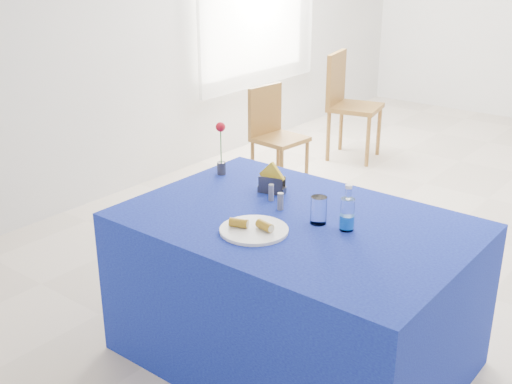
{
  "coord_description": "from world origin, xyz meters",
  "views": [
    {
      "loc": [
        1.52,
        -4.23,
        1.97
      ],
      "look_at": [
        -0.14,
        -2.13,
        0.92
      ],
      "focal_mm": 45.0,
      "sensor_mm": 36.0,
      "label": 1
    }
  ],
  "objects_px": {
    "blue_table": "(294,290)",
    "chair_win_a": "(273,129)",
    "plate": "(254,230)",
    "water_bottle": "(347,215)",
    "chair_win_b": "(347,98)"
  },
  "relations": [
    {
      "from": "blue_table",
      "to": "chair_win_a",
      "type": "relative_size",
      "value": 1.88
    },
    {
      "from": "blue_table",
      "to": "chair_win_a",
      "type": "bearing_deg",
      "value": 129.33
    },
    {
      "from": "plate",
      "to": "water_bottle",
      "type": "bearing_deg",
      "value": 41.23
    },
    {
      "from": "plate",
      "to": "chair_win_a",
      "type": "bearing_deg",
      "value": 124.94
    },
    {
      "from": "blue_table",
      "to": "water_bottle",
      "type": "xyz_separation_m",
      "value": [
        0.25,
        0.04,
        0.45
      ]
    },
    {
      "from": "plate",
      "to": "chair_win_a",
      "type": "relative_size",
      "value": 0.36
    },
    {
      "from": "blue_table",
      "to": "water_bottle",
      "type": "bearing_deg",
      "value": 9.81
    },
    {
      "from": "water_bottle",
      "to": "chair_win_b",
      "type": "xyz_separation_m",
      "value": [
        -1.72,
        2.91,
        -0.25
      ]
    },
    {
      "from": "blue_table",
      "to": "water_bottle",
      "type": "distance_m",
      "value": 0.52
    },
    {
      "from": "plate",
      "to": "chair_win_a",
      "type": "xyz_separation_m",
      "value": [
        -1.49,
        2.14,
        -0.28
      ]
    },
    {
      "from": "plate",
      "to": "chair_win_b",
      "type": "xyz_separation_m",
      "value": [
        -1.41,
        3.18,
        -0.19
      ]
    },
    {
      "from": "chair_win_a",
      "to": "blue_table",
      "type": "bearing_deg",
      "value": -135.63
    },
    {
      "from": "plate",
      "to": "blue_table",
      "type": "distance_m",
      "value": 0.46
    },
    {
      "from": "chair_win_a",
      "to": "chair_win_b",
      "type": "height_order",
      "value": "chair_win_b"
    },
    {
      "from": "blue_table",
      "to": "chair_win_a",
      "type": "xyz_separation_m",
      "value": [
        -1.56,
        1.9,
        0.11
      ]
    }
  ]
}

